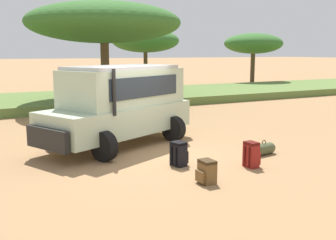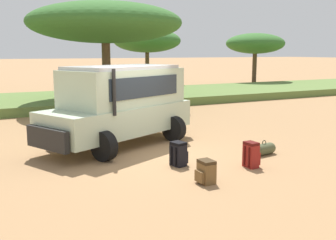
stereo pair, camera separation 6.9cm
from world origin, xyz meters
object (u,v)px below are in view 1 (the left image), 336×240
safari_vehicle (121,103)px  acacia_tree_distant_right (253,44)px  acacia_tree_far_right (145,41)px  duffel_bag_low_black_case (264,149)px  backpack_near_rear_wheel (207,172)px  acacia_tree_right_mid (104,23)px  backpack_beside_front_wheel (179,154)px  backpack_cluster_center (251,155)px

safari_vehicle → acacia_tree_distant_right: bearing=41.0°
safari_vehicle → acacia_tree_far_right: 18.50m
duffel_bag_low_black_case → acacia_tree_distant_right: (14.36, 18.20, 3.36)m
backpack_near_rear_wheel → duffel_bag_low_black_case: backpack_near_rear_wheel is taller
acacia_tree_distant_right → safari_vehicle: bearing=-139.0°
backpack_near_rear_wheel → acacia_tree_right_mid: acacia_tree_right_mid is taller
backpack_near_rear_wheel → acacia_tree_far_right: bearing=69.5°
safari_vehicle → acacia_tree_right_mid: bearing=74.9°
acacia_tree_distant_right → acacia_tree_right_mid: bearing=-155.4°
acacia_tree_far_right → safari_vehicle: bearing=-116.3°
backpack_near_rear_wheel → acacia_tree_right_mid: size_ratio=0.07×
backpack_beside_front_wheel → duffel_bag_low_black_case: backpack_beside_front_wheel is taller
acacia_tree_distant_right → backpack_near_rear_wheel: bearing=-131.2°
safari_vehicle → acacia_tree_distant_right: 23.28m
backpack_cluster_center → duffel_bag_low_black_case: backpack_cluster_center is taller
safari_vehicle → acacia_tree_distant_right: (17.48, 15.21, 2.22)m
backpack_near_rear_wheel → acacia_tree_far_right: size_ratio=0.10×
backpack_near_rear_wheel → acacia_tree_distant_right: (17.10, 19.50, 3.27)m
duffel_bag_low_black_case → backpack_cluster_center: bearing=-143.7°
acacia_tree_far_right → backpack_cluster_center: bearing=-106.8°
acacia_tree_distant_right → backpack_beside_front_wheel: bearing=-133.3°
backpack_beside_front_wheel → backpack_cluster_center: size_ratio=0.96×
backpack_cluster_center → acacia_tree_far_right: acacia_tree_far_right is taller
acacia_tree_right_mid → duffel_bag_low_black_case: bearing=-85.4°
backpack_cluster_center → acacia_tree_distant_right: 24.68m
safari_vehicle → acacia_tree_right_mid: (2.22, 8.21, 2.98)m
duffel_bag_low_black_case → acacia_tree_right_mid: size_ratio=0.11×
backpack_near_rear_wheel → duffel_bag_low_black_case: 3.04m
duffel_bag_low_black_case → acacia_tree_right_mid: 11.97m
backpack_near_rear_wheel → acacia_tree_right_mid: 13.27m
safari_vehicle → backpack_near_rear_wheel: safari_vehicle is taller
backpack_cluster_center → backpack_near_rear_wheel: bearing=-162.8°
backpack_cluster_center → duffel_bag_low_black_case: 1.35m
acacia_tree_right_mid → acacia_tree_distant_right: (15.26, 7.00, -0.76)m
backpack_beside_front_wheel → acacia_tree_distant_right: 25.01m
safari_vehicle → backpack_near_rear_wheel: 4.43m
acacia_tree_right_mid → acacia_tree_far_right: size_ratio=1.49×
backpack_beside_front_wheel → acacia_tree_distant_right: acacia_tree_distant_right is taller
backpack_near_rear_wheel → safari_vehicle: bearing=95.1°
backpack_cluster_center → acacia_tree_distant_right: size_ratio=0.13×
safari_vehicle → duffel_bag_low_black_case: size_ratio=6.42×
acacia_tree_far_right → acacia_tree_distant_right: (9.34, -1.23, -0.15)m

